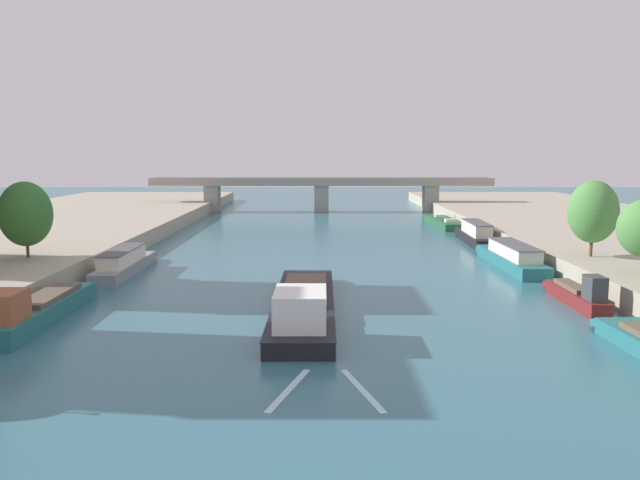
{
  "coord_description": "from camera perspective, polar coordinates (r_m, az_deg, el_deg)",
  "views": [
    {
      "loc": [
        -0.28,
        -16.93,
        11.6
      ],
      "look_at": [
        0.0,
        54.37,
        1.82
      ],
      "focal_mm": 35.81,
      "sensor_mm": 36.0,
      "label": 1
    }
  ],
  "objects": [
    {
      "name": "moored_boat_left_downstream",
      "position": [
        64.75,
        -17.31,
        -1.96
      ],
      "size": [
        2.72,
        14.99,
        2.43
      ],
      "color": "gray",
      "rests_on": "ground"
    },
    {
      "name": "barge_midriver",
      "position": [
        45.62,
        -1.69,
        -5.7
      ],
      "size": [
        4.42,
        23.22,
        3.28
      ],
      "color": "black",
      "rests_on": "ground"
    },
    {
      "name": "tree_left_nearest",
      "position": [
        64.02,
        -25.04,
        2.11
      ],
      "size": [
        4.72,
        4.72,
        7.01
      ],
      "color": "brown",
      "rests_on": "quay_left"
    },
    {
      "name": "moored_boat_right_second",
      "position": [
        84.71,
        13.48,
        0.53
      ],
      "size": [
        2.98,
        15.04,
        2.83
      ],
      "color": "black",
      "rests_on": "ground"
    },
    {
      "name": "moored_boat_right_lone",
      "position": [
        52.6,
        21.84,
        -4.54
      ],
      "size": [
        1.61,
        10.1,
        2.87
      ],
      "color": "maroon",
      "rests_on": "ground"
    },
    {
      "name": "wake_behind_barge",
      "position": [
        32.27,
        0.26,
        -13.23
      ],
      "size": [
        5.6,
        5.89,
        0.03
      ],
      "color": "#A5D1DB",
      "rests_on": "ground"
    },
    {
      "name": "moored_boat_right_downstream",
      "position": [
        103.55,
        10.8,
        1.56
      ],
      "size": [
        3.99,
        16.48,
        2.22
      ],
      "color": "#235633",
      "rests_on": "ground"
    },
    {
      "name": "moored_boat_right_midway",
      "position": [
        67.88,
        16.53,
        -1.45
      ],
      "size": [
        3.23,
        16.6,
        2.52
      ],
      "color": "#23666B",
      "rests_on": "ground"
    },
    {
      "name": "tree_right_nearest",
      "position": [
        64.01,
        22.99,
        2.35
      ],
      "size": [
        4.52,
        4.52,
        7.08
      ],
      "color": "brown",
      "rests_on": "quay_right"
    },
    {
      "name": "bridge_far",
      "position": [
        126.21,
        -0.1,
        4.51
      ],
      "size": [
        67.16,
        4.4,
        6.7
      ],
      "color": "gray",
      "rests_on": "ground"
    },
    {
      "name": "moored_boat_left_far",
      "position": [
        47.94,
        -24.14,
        -5.68
      ],
      "size": [
        2.83,
        15.17,
        3.17
      ],
      "color": "#23666B",
      "rests_on": "ground"
    }
  ]
}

